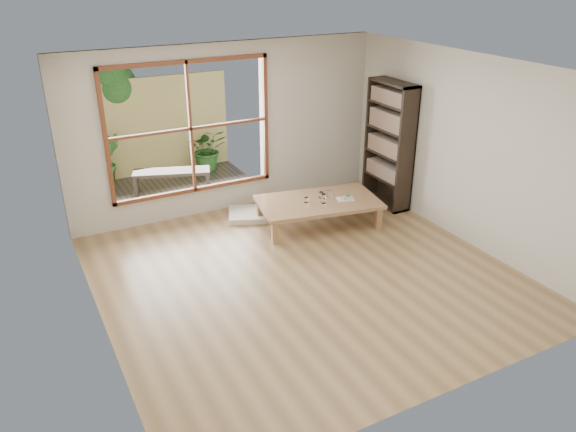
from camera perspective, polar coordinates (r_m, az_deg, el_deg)
name	(u,v)px	position (r m, az deg, el deg)	size (l,w,h in m)	color
ground	(305,274)	(7.24, 1.70, -5.94)	(5.00, 5.00, 0.00)	tan
low_table	(318,203)	(8.44, 3.11, 1.30)	(1.94, 1.32, 0.39)	olive
floor_cushion	(248,214)	(8.81, -4.11, 0.17)	(0.59, 0.59, 0.09)	silver
bookshelf	(389,145)	(9.11, 10.24, 7.13)	(0.32, 0.90, 2.00)	black
glass_tall	(323,199)	(8.31, 3.62, 1.78)	(0.08, 0.08, 0.14)	silver
glass_mid	(329,194)	(8.54, 4.22, 2.27)	(0.07, 0.07, 0.10)	silver
glass_short	(321,195)	(8.50, 3.37, 2.15)	(0.07, 0.07, 0.09)	silver
glass_small	(306,200)	(8.33, 1.86, 1.65)	(0.06, 0.06, 0.08)	silver
food_tray	(346,198)	(8.48, 5.91, 1.81)	(0.30, 0.25, 0.08)	white
deck	(175,190)	(10.01, -11.42, 2.56)	(2.80, 2.00, 0.05)	#373228
garden_bench	(172,174)	(9.73, -11.73, 4.22)	(1.33, 0.78, 0.41)	black
bamboo_fence	(154,127)	(10.65, -13.46, 8.83)	(2.80, 0.06, 1.80)	tan
shrub_right	(208,149)	(10.75, -8.14, 6.78)	(0.72, 0.63, 0.80)	#305D22
shrub_left	(106,162)	(10.12, -18.02, 5.26)	(0.55, 0.45, 1.00)	#305D22
garden_tree	(107,87)	(10.63, -17.88, 12.34)	(1.04, 0.85, 2.22)	#4C3D2D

